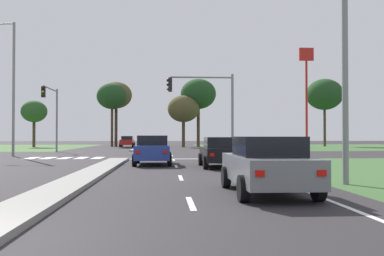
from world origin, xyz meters
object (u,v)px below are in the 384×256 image
at_px(car_red_third, 127,141).
at_px(treeline_second, 34,112).
at_px(treeline_fifth, 183,109).
at_px(traffic_signal_near_right, 209,100).
at_px(fastfood_pole_sign, 306,76).
at_px(treeline_fourth, 112,96).
at_px(treeline_sixth, 198,94).
at_px(car_black_near, 221,152).
at_px(car_blue_fourth, 153,150).
at_px(car_grey_second, 267,165).
at_px(treeline_seventh, 324,95).
at_px(treeline_third, 116,96).
at_px(street_lamp_second, 11,82).
at_px(traffic_signal_far_left, 52,107).
at_px(street_lamp_near, 343,17).

distance_m(car_red_third, treeline_second, 13.59).
bearing_deg(car_red_third, treeline_second, 1.13).
xyz_separation_m(car_red_third, treeline_fifth, (7.94, -1.47, 4.55)).
distance_m(traffic_signal_near_right, fastfood_pole_sign, 27.78).
relative_size(traffic_signal_near_right, treeline_fourth, 0.63).
bearing_deg(treeline_sixth, car_black_near, -92.95).
relative_size(car_blue_fourth, treeline_fifth, 0.60).
bearing_deg(fastfood_pole_sign, traffic_signal_near_right, -122.56).
relative_size(car_grey_second, traffic_signal_near_right, 0.76).
height_order(traffic_signal_near_right, treeline_seventh, treeline_seventh).
distance_m(traffic_signal_near_right, treeline_seventh, 39.63).
xyz_separation_m(traffic_signal_near_right, treeline_third, (-10.21, 34.64, 3.56)).
height_order(car_red_third, treeline_seventh, treeline_seventh).
distance_m(fastfood_pole_sign, treeline_fourth, 27.53).
height_order(car_blue_fourth, treeline_second, treeline_second).
distance_m(car_grey_second, traffic_signal_near_right, 18.25).
xyz_separation_m(traffic_signal_near_right, street_lamp_second, (-14.85, 4.37, 1.71)).
xyz_separation_m(car_black_near, traffic_signal_far_left, (-13.31, 19.57, 3.47)).
bearing_deg(car_black_near, treeline_fourth, 104.04).
bearing_deg(traffic_signal_far_left, car_red_third, 75.67).
height_order(car_blue_fourth, treeline_third, treeline_third).
bearing_deg(car_grey_second, traffic_signal_near_right, 88.98).
relative_size(car_blue_fourth, treeline_third, 0.46).
bearing_deg(street_lamp_second, car_red_third, 76.70).
relative_size(car_black_near, car_grey_second, 0.96).
bearing_deg(street_lamp_second, treeline_seventh, 39.00).
distance_m(car_grey_second, street_lamp_near, 6.01).
distance_m(car_blue_fourth, treeline_seventh, 47.01).
bearing_deg(traffic_signal_far_left, treeline_fifth, 55.32).
height_order(traffic_signal_near_right, treeline_sixth, treeline_sixth).
relative_size(car_grey_second, treeline_fourth, 0.48).
bearing_deg(car_blue_fourth, treeline_fourth, 100.01).
distance_m(car_grey_second, treeline_seventh, 56.04).
xyz_separation_m(traffic_signal_far_left, treeline_sixth, (15.36, 20.18, 3.30)).
xyz_separation_m(car_blue_fourth, street_lamp_second, (-11.16, 10.36, 4.93)).
relative_size(car_red_third, fastfood_pole_sign, 0.35).
bearing_deg(street_lamp_second, traffic_signal_near_right, -16.39).
relative_size(car_blue_fourth, treeline_sixth, 0.45).
bearing_deg(treeline_third, treeline_sixth, -14.05).
relative_size(street_lamp_near, treeline_fourth, 1.06).
bearing_deg(traffic_signal_near_right, street_lamp_second, 163.61).
xyz_separation_m(car_blue_fourth, traffic_signal_near_right, (3.69, 5.99, 3.21)).
distance_m(car_grey_second, car_blue_fourth, 12.43).
relative_size(traffic_signal_near_right, treeline_second, 0.90).
relative_size(car_black_near, street_lamp_second, 0.41).
bearing_deg(car_blue_fourth, car_red_third, 96.95).
distance_m(car_red_third, traffic_signal_far_left, 21.45).
bearing_deg(treeline_sixth, car_red_third, 178.07).
relative_size(car_grey_second, treeline_second, 0.68).
bearing_deg(car_blue_fourth, fastfood_pole_sign, 57.63).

